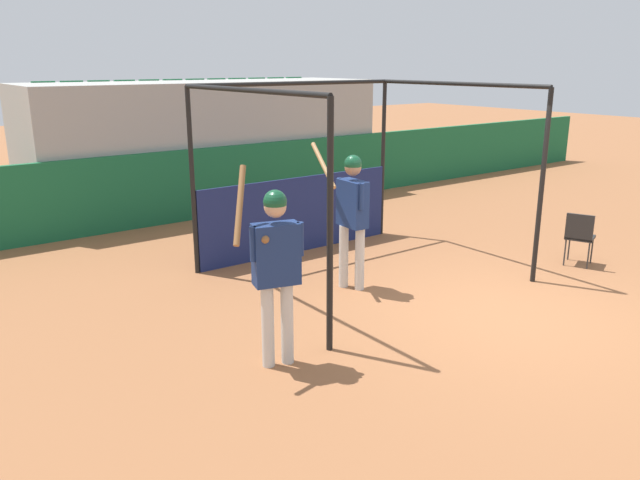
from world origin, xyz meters
name	(u,v)px	position (x,y,z in m)	size (l,w,h in m)	color
ground_plane	(505,313)	(0.00, 0.00, 0.00)	(60.00, 60.00, 0.00)	#935B38
outfield_wall	(236,179)	(0.00, 6.84, 0.70)	(24.00, 0.12, 1.41)	#196038
bleacher_section	(207,143)	(0.00, 8.10, 1.34)	(7.60, 2.40, 2.69)	#9E9E99
batting_cage	(319,188)	(-0.56, 3.19, 1.17)	(3.78, 3.32, 2.76)	black
player_batter	(352,208)	(-0.99, 1.88, 1.15)	(0.51, 0.93, 1.99)	silver
player_waiting	(275,261)	(-3.07, 0.56, 1.14)	(0.80, 0.48, 2.09)	silver
folding_chair	(580,234)	(2.45, 0.54, 0.52)	(0.52, 0.52, 0.84)	black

